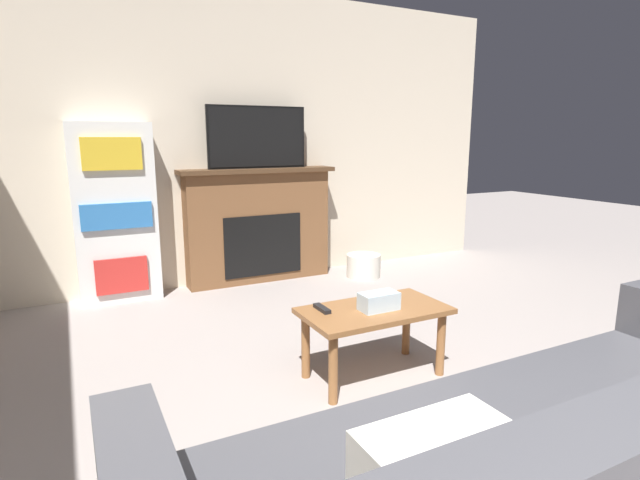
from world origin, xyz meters
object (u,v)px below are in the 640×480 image
at_px(storage_basket, 364,266).
at_px(fireplace, 259,225).
at_px(tv, 257,137).
at_px(coffee_table, 374,319).
at_px(bookshelf, 115,214).

bearing_deg(storage_basket, fireplace, 159.48).
height_order(tv, coffee_table, tv).
bearing_deg(tv, coffee_table, -93.03).
xyz_separation_m(fireplace, tv, (0.00, -0.02, 0.82)).
relative_size(fireplace, bookshelf, 1.00).
height_order(coffee_table, storage_basket, coffee_table).
bearing_deg(fireplace, bookshelf, -178.96).
distance_m(tv, storage_basket, 1.62).
bearing_deg(coffee_table, bookshelf, 118.00).
xyz_separation_m(tv, storage_basket, (0.97, -0.34, -1.26)).
xyz_separation_m(fireplace, bookshelf, (-1.27, -0.02, 0.20)).
bearing_deg(bookshelf, storage_basket, -8.60).
bearing_deg(storage_basket, tv, 160.52).
relative_size(fireplace, tv, 1.58).
height_order(bookshelf, storage_basket, bookshelf).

